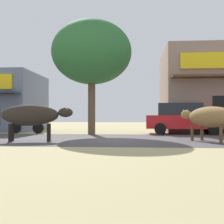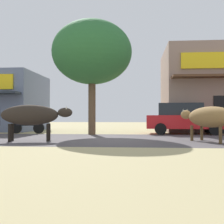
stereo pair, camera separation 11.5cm
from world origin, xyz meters
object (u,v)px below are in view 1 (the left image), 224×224
(roadside_tree, at_px, (92,53))
(parked_motorcycle, at_px, (27,125))
(parked_hatchback_car, at_px, (184,118))
(cow_near_brown, at_px, (32,115))
(cow_far_dark, at_px, (209,117))

(roadside_tree, bearing_deg, parked_motorcycle, 170.68)
(parked_hatchback_car, distance_m, parked_motorcycle, 8.51)
(parked_hatchback_car, xyz_separation_m, cow_near_brown, (-6.50, -5.07, 0.13))
(parked_hatchback_car, height_order, cow_near_brown, parked_hatchback_car)
(parked_motorcycle, distance_m, cow_near_brown, 5.19)
(cow_far_dark, bearing_deg, roadside_tree, 141.26)
(roadside_tree, height_order, parked_motorcycle, roadside_tree)
(parked_hatchback_car, relative_size, cow_far_dark, 1.63)
(parked_hatchback_car, xyz_separation_m, parked_motorcycle, (-8.50, -0.31, -0.38))
(roadside_tree, xyz_separation_m, cow_far_dark, (4.93, -3.96, -3.36))
(parked_hatchback_car, bearing_deg, roadside_tree, -169.45)
(roadside_tree, xyz_separation_m, cow_near_brown, (-1.65, -4.17, -3.28))
(parked_motorcycle, bearing_deg, cow_far_dark, -27.98)
(parked_hatchback_car, bearing_deg, cow_far_dark, -89.03)
(parked_motorcycle, relative_size, cow_near_brown, 0.69)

